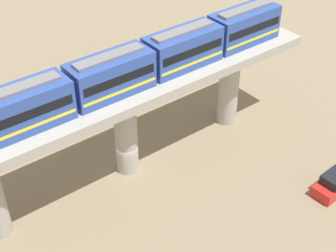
{
  "coord_description": "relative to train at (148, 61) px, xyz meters",
  "views": [
    {
      "loc": [
        -27.82,
        17.22,
        28.64
      ],
      "look_at": [
        -2.5,
        -2.46,
        4.9
      ],
      "focal_mm": 53.12,
      "sensor_mm": 36.0,
      "label": 1
    }
  ],
  "objects": [
    {
      "name": "parked_car_red",
      "position": [
        -12.68,
        -9.41,
        -8.95
      ],
      "size": [
        1.98,
        4.27,
        1.76
      ],
      "rotation": [
        0.0,
        0.0,
        0.04
      ],
      "color": "red",
      "rests_on": "ground"
    },
    {
      "name": "viaduct",
      "position": [
        0.0,
        2.46,
        -3.36
      ],
      "size": [
        5.2,
        35.8,
        8.16
      ],
      "color": "#A8A59E",
      "rests_on": "ground"
    },
    {
      "name": "train",
      "position": [
        0.0,
        0.0,
        0.0
      ],
      "size": [
        2.64,
        27.45,
        3.24
      ],
      "color": "#2D4CA5",
      "rests_on": "viaduct"
    },
    {
      "name": "ground_plane",
      "position": [
        0.0,
        2.46,
        -9.7
      ],
      "size": [
        120.0,
        120.0,
        0.0
      ],
      "primitive_type": "plane",
      "color": "#84755B"
    },
    {
      "name": "tree_near_viaduct",
      "position": [
        8.8,
        -0.91,
        -5.62
      ],
      "size": [
        3.32,
        3.32,
        5.76
      ],
      "color": "brown",
      "rests_on": "ground"
    }
  ]
}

